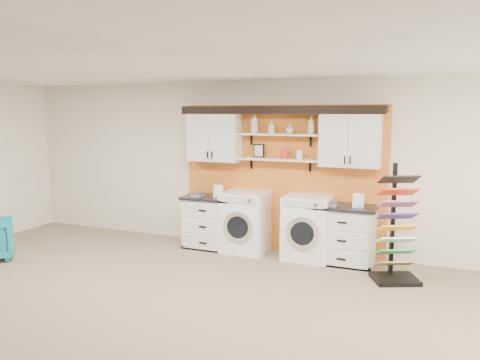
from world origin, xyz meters
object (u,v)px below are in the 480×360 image
at_px(sample_rack, 396,244).
at_px(base_cabinet_right, 345,234).
at_px(base_cabinet_left, 211,222).
at_px(dryer, 308,227).
at_px(washer, 246,222).

bearing_deg(sample_rack, base_cabinet_right, 122.57).
bearing_deg(sample_rack, base_cabinet_left, 146.63).
xyz_separation_m(dryer, sample_rack, (1.34, -0.50, 0.01)).
height_order(base_cabinet_left, sample_rack, sample_rack).
xyz_separation_m(base_cabinet_left, base_cabinet_right, (2.26, -0.00, 0.00)).
distance_m(base_cabinet_left, washer, 0.64).
relative_size(base_cabinet_left, base_cabinet_right, 0.99).
height_order(washer, dryer, dryer).
relative_size(base_cabinet_left, sample_rack, 0.56).
bearing_deg(base_cabinet_right, base_cabinet_left, 180.00).
distance_m(base_cabinet_right, dryer, 0.58).
relative_size(base_cabinet_right, sample_rack, 0.57).
distance_m(base_cabinet_left, dryer, 1.68).
bearing_deg(dryer, base_cabinet_left, 179.88).
bearing_deg(dryer, washer, -180.00).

